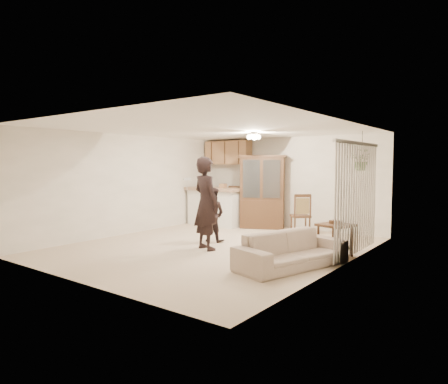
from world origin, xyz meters
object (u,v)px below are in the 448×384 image
Objects in this scene: sofa at (292,246)px; side_table at (335,239)px; chair_bar at (232,215)px; chair_hutch_left at (244,216)px; child at (212,212)px; china_hutch at (262,192)px; chair_hutch_right at (300,222)px; adult at (206,206)px.

sofa reaches higher than side_table.
chair_hutch_left is (0.16, 0.37, -0.06)m from chair_bar.
child is at bearing -74.69° from chair_bar.
side_table is (2.80, 0.27, -0.35)m from child.
side_table is 0.62× the size of chair_bar.
china_hutch is 1.96× the size of chair_hutch_right.
chair_hutch_right is (1.24, -0.19, -0.70)m from china_hutch.
chair_hutch_right is at bearing -129.61° from child.
adult is 1.96× the size of chair_hutch_left.
chair_bar is at bearing -77.38° from chair_hutch_left.
adult is 1.76× the size of chair_hutch_right.
adult is 2.64m from side_table.
chair_bar reaches higher than side_table.
sofa is at bearing -168.84° from adult.
chair_bar is 2.12m from chair_hutch_right.
chair_bar is at bearing 64.99° from sofa.
adult is at bearing -73.03° from chair_bar.
adult is 1.33× the size of child.
adult is at bearing -156.57° from side_table.
child is (-0.44, 0.75, -0.22)m from adult.
china_hutch is 2.87× the size of side_table.
child is at bearing -174.45° from side_table.
sofa is 1.04× the size of adult.
adult reaches higher than child.
adult is 1.59× the size of chair_bar.
china_hutch is 3.58m from side_table.
sofa is at bearing -75.52° from china_hutch.
adult is at bearing 109.42° from child.
child is 2.33m from china_hutch.
chair_hutch_left is (-3.31, 3.49, -0.11)m from sofa.
china_hutch is at bearing 55.07° from sofa.
china_hutch is at bearing 22.51° from chair_hutch_left.
adult is at bearing -32.56° from chair_hutch_left.
china_hutch is at bearing -62.62° from adult.
sofa is 2.17m from adult.
side_table is at bearing -35.07° from chair_bar.
sofa is 1.39× the size of child.
china_hutch reaches higher than adult.
sofa is 2.04× the size of chair_hutch_left.
china_hutch reaches higher than chair_hutch_left.
china_hutch is (-0.07, 2.31, 0.31)m from child.
sofa is 4.67m from chair_bar.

